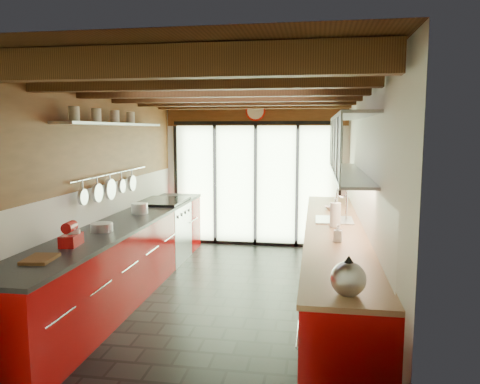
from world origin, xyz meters
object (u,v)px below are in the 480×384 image
(paper_towel, at_px, (335,215))
(bowl, at_px, (332,208))
(kettle, at_px, (348,277))
(stand_mixer, at_px, (71,236))
(soap_bottle, at_px, (338,233))

(paper_towel, distance_m, bowl, 1.22)
(kettle, xyz_separation_m, paper_towel, (0.00, 2.25, 0.01))
(stand_mixer, distance_m, paper_towel, 2.85)
(paper_towel, bearing_deg, stand_mixer, -153.04)
(paper_towel, distance_m, soap_bottle, 0.73)
(kettle, bearing_deg, soap_bottle, 90.00)
(kettle, relative_size, bowl, 1.52)
(paper_towel, xyz_separation_m, soap_bottle, (0.00, -0.72, -0.05))
(kettle, height_order, bowl, kettle)
(paper_towel, relative_size, bowl, 1.66)
(paper_towel, bearing_deg, kettle, -90.00)
(stand_mixer, distance_m, kettle, 2.72)
(kettle, bearing_deg, stand_mixer, 159.28)
(soap_bottle, bearing_deg, kettle, -90.00)
(stand_mixer, bearing_deg, kettle, -20.72)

